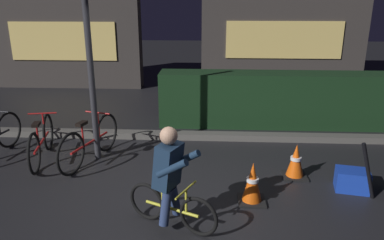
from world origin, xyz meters
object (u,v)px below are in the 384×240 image
at_px(parked_bike_left_mid, 42,141).
at_px(blue_crate, 352,180).
at_px(street_post, 91,71).
at_px(closed_umbrella, 368,171).
at_px(traffic_cone_near, 252,183).
at_px(parked_bike_center_left, 90,142).
at_px(cyclist, 170,177).
at_px(traffic_cone_far, 296,162).

bearing_deg(parked_bike_left_mid, blue_crate, -110.56).
bearing_deg(parked_bike_left_mid, street_post, -92.09).
bearing_deg(street_post, closed_umbrella, -16.13).
bearing_deg(traffic_cone_near, parked_bike_center_left, 155.42).
height_order(parked_bike_center_left, closed_umbrella, closed_umbrella).
distance_m(parked_bike_center_left, closed_umbrella, 4.16).
relative_size(parked_bike_center_left, cyclist, 1.31).
bearing_deg(parked_bike_center_left, street_post, -7.51).
bearing_deg(street_post, parked_bike_center_left, -113.38).
bearing_deg(parked_bike_center_left, blue_crate, -84.92).
height_order(parked_bike_center_left, blue_crate, parked_bike_center_left).
distance_m(parked_bike_center_left, traffic_cone_near, 2.77).
height_order(street_post, parked_bike_left_mid, street_post).
height_order(traffic_cone_far, closed_umbrella, closed_umbrella).
relative_size(parked_bike_left_mid, cyclist, 1.29).
relative_size(parked_bike_left_mid, blue_crate, 3.65).
bearing_deg(closed_umbrella, traffic_cone_near, -9.90).
height_order(street_post, cyclist, street_post).
xyz_separation_m(traffic_cone_near, blue_crate, (1.43, 0.40, -0.12)).
distance_m(blue_crate, cyclist, 2.68).
xyz_separation_m(parked_bike_left_mid, cyclist, (2.32, -1.74, 0.29)).
height_order(street_post, closed_umbrella, street_post).
xyz_separation_m(street_post, cyclist, (1.45, -1.89, -0.86)).
height_order(street_post, blue_crate, street_post).
relative_size(parked_bike_left_mid, traffic_cone_far, 3.05).
xyz_separation_m(street_post, traffic_cone_near, (2.46, -1.30, -1.22)).
relative_size(street_post, closed_umbrella, 3.50).
bearing_deg(blue_crate, cyclist, -157.92).
height_order(traffic_cone_near, traffic_cone_far, traffic_cone_near).
height_order(parked_bike_left_mid, closed_umbrella, closed_umbrella).
distance_m(traffic_cone_near, closed_umbrella, 1.53).
bearing_deg(traffic_cone_far, closed_umbrella, -37.45).
xyz_separation_m(street_post, closed_umbrella, (3.98, -1.15, -1.08)).
xyz_separation_m(cyclist, closed_umbrella, (2.53, 0.74, -0.22)).
relative_size(blue_crate, cyclist, 0.35).
bearing_deg(blue_crate, street_post, 166.97).
distance_m(parked_bike_center_left, blue_crate, 4.03).
height_order(street_post, parked_bike_center_left, street_post).
height_order(street_post, traffic_cone_near, street_post).
bearing_deg(closed_umbrella, parked_bike_left_mid, -27.23).
relative_size(street_post, traffic_cone_far, 5.65).
xyz_separation_m(parked_bike_left_mid, closed_umbrella, (4.85, -1.00, 0.07)).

